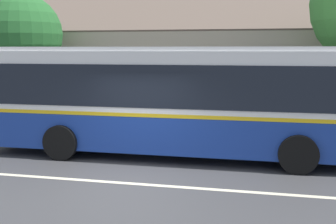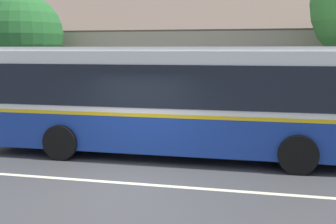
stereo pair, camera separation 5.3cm
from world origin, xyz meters
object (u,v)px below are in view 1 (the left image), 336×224
bench_down_street (109,118)px  street_tree_secondary (21,35)px  bench_by_building (14,113)px  transit_bus (175,98)px

bench_down_street → street_tree_secondary: street_tree_secondary is taller
street_tree_secondary → bench_by_building: bearing=-81.9°
bench_by_building → street_tree_secondary: bearing=98.1°
transit_bus → bench_down_street: bearing=139.3°
bench_by_building → bench_down_street: bearing=-4.8°
bench_by_building → bench_down_street: size_ratio=1.01×
transit_bus → bench_down_street: 4.16m
transit_bus → street_tree_secondary: (-7.32, 4.00, 1.98)m
transit_bus → street_tree_secondary: bearing=151.3°
bench_down_street → street_tree_secondary: (-4.29, 1.40, 3.11)m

